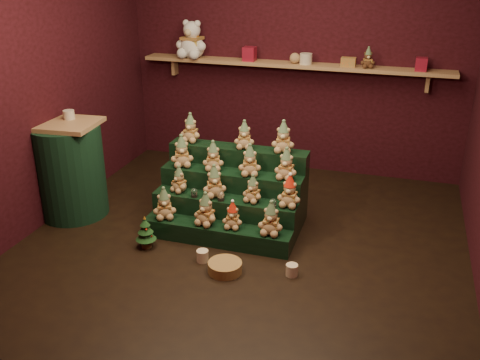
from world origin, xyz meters
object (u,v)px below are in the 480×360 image
(snow_globe_b, at_px, (221,196))
(mug_right, at_px, (292,270))
(riser_tier_front, at_px, (217,234))
(side_table, at_px, (70,169))
(mini_christmas_tree, at_px, (146,232))
(wicker_basket, at_px, (225,267))
(mug_left, at_px, (203,256))
(white_bear, at_px, (192,34))
(snow_globe_c, at_px, (273,203))
(brown_bear, at_px, (368,58))
(snow_globe_a, at_px, (194,193))

(snow_globe_b, bearing_deg, mug_right, -31.68)
(riser_tier_front, bearing_deg, snow_globe_b, 94.48)
(side_table, bearing_deg, riser_tier_front, -10.04)
(mini_christmas_tree, relative_size, wicker_basket, 1.10)
(mini_christmas_tree, relative_size, mug_left, 3.02)
(white_bear, bearing_deg, mug_right, -44.85)
(riser_tier_front, distance_m, mug_right, 0.85)
(mug_left, distance_m, white_bear, 2.93)
(mini_christmas_tree, distance_m, wicker_basket, 0.84)
(snow_globe_c, distance_m, brown_bear, 2.14)
(riser_tier_front, relative_size, white_bear, 2.54)
(snow_globe_b, xyz_separation_m, white_bear, (-0.97, 1.78, 1.19))
(mug_right, distance_m, wicker_basket, 0.56)
(mug_right, xyz_separation_m, white_bear, (-1.76, 2.27, 1.54))
(side_table, bearing_deg, white_bear, 65.78)
(brown_bear, bearing_deg, mug_right, -112.40)
(snow_globe_a, height_order, side_table, side_table)
(snow_globe_c, distance_m, side_table, 2.10)
(mini_christmas_tree, xyz_separation_m, mug_left, (0.58, -0.07, -0.10))
(snow_globe_c, xyz_separation_m, side_table, (-2.10, -0.02, 0.08))
(snow_globe_c, distance_m, white_bear, 2.60)
(riser_tier_front, height_order, mini_christmas_tree, mini_christmas_tree)
(snow_globe_b, relative_size, white_bear, 0.16)
(brown_bear, bearing_deg, riser_tier_front, -133.96)
(side_table, height_order, mug_right, side_table)
(white_bear, bearing_deg, mug_left, -59.66)
(snow_globe_c, xyz_separation_m, mug_left, (-0.50, -0.50, -0.35))
(riser_tier_front, relative_size, wicker_basket, 4.83)
(brown_bear, bearing_deg, snow_globe_c, -123.27)
(white_bear, relative_size, brown_bear, 2.52)
(snow_globe_a, height_order, snow_globe_b, snow_globe_b)
(snow_globe_c, distance_m, mug_right, 0.67)
(side_table, height_order, mini_christmas_tree, side_table)
(snow_globe_a, relative_size, white_bear, 0.16)
(snow_globe_a, xyz_separation_m, mug_left, (0.27, -0.50, -0.35))
(side_table, relative_size, mini_christmas_tree, 3.08)
(wicker_basket, relative_size, brown_bear, 1.32)
(snow_globe_b, distance_m, side_table, 1.60)
(snow_globe_a, relative_size, brown_bear, 0.40)
(riser_tier_front, bearing_deg, white_bear, 116.79)
(snow_globe_a, distance_m, snow_globe_b, 0.27)
(brown_bear, bearing_deg, wicker_basket, -124.48)
(wicker_basket, distance_m, brown_bear, 2.89)
(snow_globe_a, xyz_separation_m, side_table, (-1.33, -0.02, 0.08))
(riser_tier_front, xyz_separation_m, side_table, (-1.61, 0.14, 0.40))
(riser_tier_front, distance_m, wicker_basket, 0.50)
(riser_tier_front, height_order, snow_globe_b, snow_globe_b)
(side_table, relative_size, mug_right, 9.65)
(snow_globe_b, distance_m, mug_left, 0.62)
(white_bear, height_order, brown_bear, white_bear)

